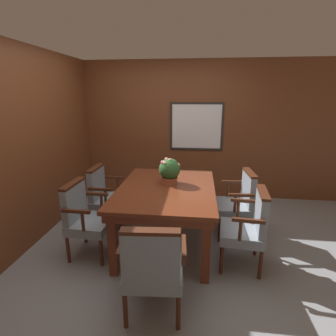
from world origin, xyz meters
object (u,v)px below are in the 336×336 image
at_px(chair_right_near, 248,225).
at_px(chair_left_near, 85,216).
at_px(potted_plant, 170,170).
at_px(dining_table, 167,194).
at_px(chair_left_far, 105,195).
at_px(chair_head_near, 153,267).
at_px(chair_right_far, 239,201).

bearing_deg(chair_right_near, chair_left_near, -85.11).
distance_m(chair_right_near, potted_plant, 1.14).
height_order(dining_table, chair_left_far, chair_left_far).
xyz_separation_m(chair_head_near, chair_left_far, (-0.95, 1.51, 0.00)).
bearing_deg(potted_plant, chair_left_near, -152.81).
relative_size(chair_head_near, chair_right_near, 1.00).
relative_size(dining_table, chair_right_far, 1.75).
bearing_deg(chair_left_far, dining_table, -109.70).
bearing_deg(potted_plant, dining_table, -97.19).
relative_size(chair_head_near, chair_left_far, 1.00).
height_order(chair_right_far, potted_plant, potted_plant).
distance_m(chair_head_near, potted_plant, 1.40).
xyz_separation_m(dining_table, chair_head_near, (0.03, -1.17, -0.18)).
xyz_separation_m(chair_right_near, potted_plant, (-0.92, 0.50, 0.45)).
bearing_deg(chair_right_near, potted_plant, -113.06).
relative_size(chair_head_near, chair_left_near, 1.00).
height_order(chair_head_near, chair_left_far, same).
xyz_separation_m(dining_table, chair_right_near, (0.94, -0.34, -0.18)).
relative_size(chair_left_near, potted_plant, 2.69).
xyz_separation_m(chair_left_far, potted_plant, (0.94, -0.19, 0.45)).
bearing_deg(chair_left_near, potted_plant, -61.00).
bearing_deg(chair_right_far, chair_right_near, -3.69).
bearing_deg(chair_left_far, potted_plant, -100.75).
height_order(chair_right_near, potted_plant, potted_plant).
distance_m(dining_table, chair_right_far, 1.01).
distance_m(chair_right_far, potted_plant, 1.04).
bearing_deg(dining_table, chair_left_far, 159.56).
bearing_deg(chair_left_far, chair_right_near, -109.51).
bearing_deg(dining_table, chair_right_far, 20.52).
relative_size(chair_right_far, chair_left_near, 1.00).
bearing_deg(chair_head_near, chair_left_near, -45.64).
height_order(dining_table, chair_right_near, chair_right_near).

